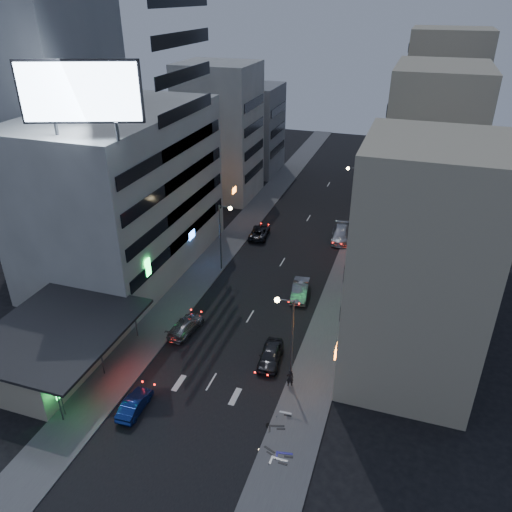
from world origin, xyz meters
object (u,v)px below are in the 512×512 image
at_px(scooter_silver_a, 289,455).
at_px(scooter_silver_b, 292,408).
at_px(parked_car_right_near, 271,355).
at_px(road_car_blue, 135,404).
at_px(parked_car_right_far, 341,234).
at_px(scooter_black_b, 285,420).
at_px(person, 290,378).
at_px(scooter_blue, 294,448).
at_px(road_car_silver, 186,326).
at_px(scooter_black_a, 276,447).
at_px(parked_car_right_mid, 300,290).
at_px(parked_car_left, 259,232).

height_order(scooter_silver_a, scooter_silver_b, scooter_silver_a).
distance_m(parked_car_right_near, road_car_blue, 12.13).
relative_size(parked_car_right_far, scooter_black_b, 3.15).
height_order(person, scooter_silver_b, person).
distance_m(parked_car_right_far, road_car_blue, 36.51).
xyz_separation_m(scooter_blue, scooter_silver_b, (-1.04, 3.64, -0.04)).
bearing_deg(scooter_silver_a, parked_car_right_near, 24.54).
bearing_deg(road_car_silver, scooter_black_a, 143.68).
distance_m(parked_car_right_mid, scooter_black_a, 20.88).
distance_m(scooter_black_a, scooter_silver_a, 1.08).
distance_m(road_car_silver, scooter_silver_a, 17.47).
distance_m(parked_car_right_far, person, 28.80).
bearing_deg(parked_car_left, scooter_black_b, 105.07).
xyz_separation_m(person, scooter_black_b, (0.75, -4.24, -0.28)).
height_order(road_car_blue, scooter_silver_b, road_car_blue).
bearing_deg(scooter_black_b, scooter_blue, -167.95).
height_order(road_car_silver, scooter_black_b, road_car_silver).
bearing_deg(road_car_silver, scooter_silver_a, 144.98).
bearing_deg(scooter_black_a, scooter_blue, -53.11).
bearing_deg(road_car_blue, scooter_silver_b, -165.94).
distance_m(scooter_blue, scooter_black_b, 2.60).
bearing_deg(scooter_blue, scooter_silver_a, 158.04).
bearing_deg(scooter_blue, scooter_silver_b, 6.05).
height_order(parked_car_right_mid, scooter_silver_b, parked_car_right_mid).
distance_m(parked_car_right_mid, road_car_blue, 21.70).
height_order(parked_car_right_near, road_car_silver, parked_car_right_near).
bearing_deg(road_car_blue, parked_car_right_mid, -114.64).
height_order(scooter_black_a, scooter_black_b, scooter_black_b).
bearing_deg(parked_car_right_far, scooter_blue, -91.79).
bearing_deg(parked_car_right_mid, parked_car_right_near, -96.73).
relative_size(person, scooter_silver_b, 1.01).
bearing_deg(parked_car_right_near, scooter_black_a, -76.16).
relative_size(parked_car_right_mid, scooter_black_b, 2.65).
bearing_deg(road_car_blue, scooter_blue, 176.75).
distance_m(parked_car_right_mid, scooter_blue, 20.78).
distance_m(parked_car_left, scooter_black_b, 32.83).
bearing_deg(parked_car_right_near, scooter_silver_a, -71.66).
height_order(road_car_blue, person, person).
distance_m(person, scooter_blue, 6.83).
relative_size(parked_car_left, scooter_black_a, 2.95).
distance_m(parked_car_right_near, scooter_black_b, 7.43).
distance_m(road_car_blue, person, 12.47).
distance_m(road_car_blue, scooter_blue, 12.74).
height_order(parked_car_left, road_car_silver, road_car_silver).
bearing_deg(person, parked_car_right_near, -71.97).
height_order(parked_car_right_near, parked_car_left, parked_car_right_near).
height_order(parked_car_right_near, scooter_black_a, parked_car_right_near).
relative_size(parked_car_right_near, parked_car_right_far, 0.80).
bearing_deg(road_car_silver, parked_car_left, -84.72).
bearing_deg(scooter_silver_a, scooter_black_a, 70.34).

